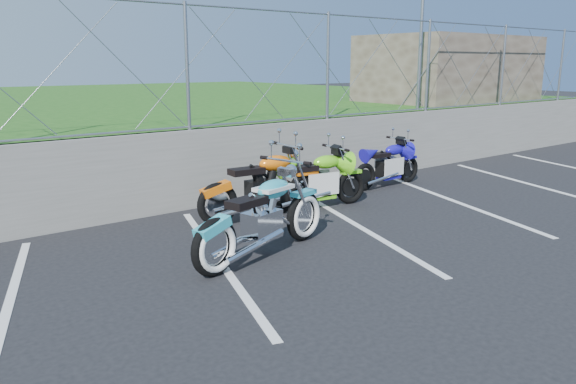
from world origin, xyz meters
TOP-DOWN VIEW (x-y plane):
  - ground at (0.00, 0.00)m, footprint 90.00×90.00m
  - retaining_wall at (0.00, 3.50)m, footprint 30.00×0.22m
  - stone_building at (10.50, 5.50)m, footprint 5.00×3.00m
  - chain_link_fence at (0.00, 3.50)m, footprint 28.00×0.03m
  - sign_pole at (7.20, 3.90)m, footprint 0.08×0.08m
  - parking_lines at (1.20, 1.00)m, footprint 18.29×4.31m
  - cruiser_turquoise at (0.54, 0.77)m, footprint 2.32×0.81m
  - naked_orange at (1.59, 2.23)m, footprint 2.24×0.76m
  - sportbike_green at (2.61, 2.14)m, footprint 1.94×0.69m
  - sportbike_blue at (4.82, 2.60)m, footprint 1.78×0.64m

SIDE VIEW (x-z plane):
  - ground at x=0.00m, z-range 0.00..0.00m
  - parking_lines at x=1.20m, z-range 0.00..0.01m
  - sportbike_blue at x=4.82m, z-range -0.06..0.86m
  - sportbike_green at x=2.61m, z-range -0.07..0.94m
  - cruiser_turquoise at x=0.54m, z-range -0.12..1.06m
  - naked_orange at x=1.59m, z-range -0.08..1.04m
  - retaining_wall at x=0.00m, z-range 0.00..1.30m
  - stone_building at x=10.50m, z-range 1.30..3.10m
  - chain_link_fence at x=0.00m, z-range 1.30..3.30m
  - sign_pole at x=7.20m, z-range 1.30..4.30m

